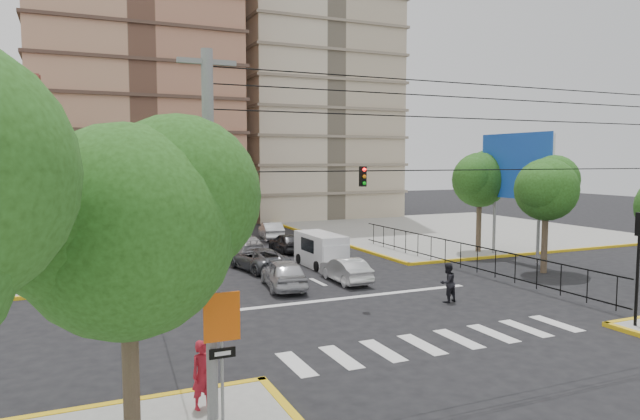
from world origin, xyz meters
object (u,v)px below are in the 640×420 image
traffic_light_se (639,250)px  district_sign (222,329)px  pedestrian_crosswalk (448,283)px  car_silver_front_left (284,274)px  pedestrian_sw_corner (203,375)px  traffic_light_nw (160,226)px  car_white_front_right (346,270)px  van_left_lane (200,233)px  van_right_lane (322,251)px

traffic_light_se → district_sign: traffic_light_se is taller
pedestrian_crosswalk → district_sign: bearing=20.2°
car_silver_front_left → pedestrian_sw_corner: size_ratio=2.53×
pedestrian_crosswalk → traffic_light_nw: bearing=-50.5°
district_sign → car_white_front_right: size_ratio=0.79×
van_left_lane → pedestrian_sw_corner: size_ratio=2.77×
van_left_lane → pedestrian_sw_corner: bearing=-99.6°
traffic_light_nw → van_right_lane: 10.06m
van_left_lane → car_white_front_right: (4.46, -15.47, -0.40)m
traffic_light_se → van_left_lane: size_ratio=0.89×
district_sign → van_left_lane: (5.68, 29.09, -1.39)m
van_right_lane → car_silver_front_left: 6.16m
traffic_light_se → traffic_light_nw: size_ratio=1.00×
traffic_light_se → pedestrian_sw_corner: traffic_light_se is taller
pedestrian_sw_corner → pedestrian_crosswalk: pedestrian_sw_corner is taller
traffic_light_se → car_white_front_right: (-6.46, 12.18, -2.45)m
car_silver_front_left → car_white_front_right: (3.54, 0.05, -0.10)m
van_right_lane → pedestrian_crosswalk: (1.73, -10.23, -0.08)m
district_sign → van_right_lane: size_ratio=0.71×
pedestrian_crosswalk → van_left_lane: bearing=-84.0°
van_left_lane → pedestrian_crosswalk: bearing=-69.8°
traffic_light_se → district_sign: (-16.60, -1.44, -0.66)m
car_white_front_right → pedestrian_crosswalk: bearing=113.3°
district_sign → pedestrian_crosswalk: 14.85m
traffic_light_nw → district_sign: size_ratio=1.38×
van_right_lane → car_silver_front_left: bearing=-133.1°
van_left_lane → pedestrian_crosswalk: van_left_lane is taller
car_silver_front_left → district_sign: bearing=72.7°
traffic_light_se → pedestrian_crosswalk: size_ratio=2.42×
van_right_lane → car_silver_front_left: (-4.18, -4.53, -0.22)m
district_sign → van_left_lane: bearing=79.0°
car_silver_front_left → pedestrian_crosswalk: bearing=144.7°
car_silver_front_left → pedestrian_sw_corner: (-6.90, -12.68, 0.27)m
district_sign → traffic_light_se: bearing=5.0°
traffic_light_se → van_right_lane: 17.77m
van_right_lane → pedestrian_sw_corner: 20.46m
traffic_light_nw → van_left_lane: size_ratio=0.89×
pedestrian_crosswalk → traffic_light_se: bearing=110.6°
traffic_light_se → car_silver_front_left: 15.89m
traffic_light_se → pedestrian_sw_corner: 17.03m
van_left_lane → car_silver_front_left: van_left_lane is taller
traffic_light_nw → pedestrian_crosswalk: 14.89m
van_right_lane → car_white_front_right: van_right_lane is taller
car_silver_front_left → car_white_front_right: bearing=-170.4°
traffic_light_nw → van_left_lane: (4.68, 12.05, -2.05)m
van_left_lane → car_white_front_right: bearing=-71.6°
van_left_lane → van_right_lane: bearing=-62.8°
car_white_front_right → traffic_light_nw: bearing=-19.5°
van_right_lane → car_silver_front_left: van_right_lane is taller
traffic_light_se → van_right_lane: (-5.82, 16.65, -2.13)m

